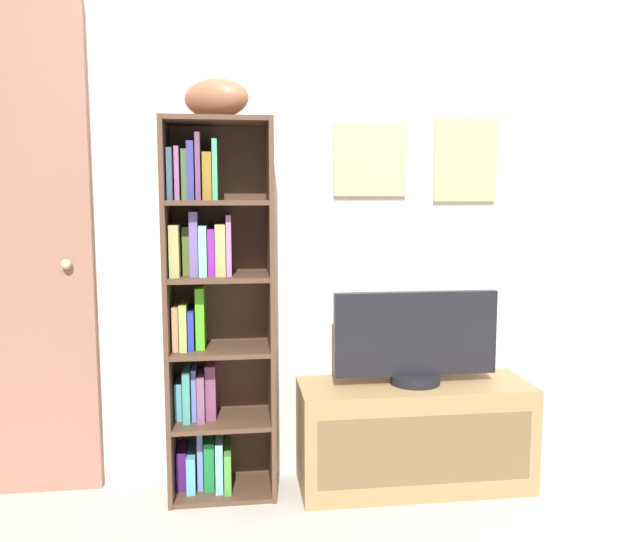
# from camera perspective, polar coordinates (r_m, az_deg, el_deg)

# --- Properties ---
(back_wall) EXTENTS (4.80, 0.08, 2.34)m
(back_wall) POSITION_cam_1_polar(r_m,az_deg,el_deg) (2.99, 5.12, 4.39)
(back_wall) COLOR silver
(back_wall) RESTS_ON ground
(bookshelf) EXTENTS (0.45, 0.29, 1.60)m
(bookshelf) POSITION_cam_1_polar(r_m,az_deg,el_deg) (2.81, -9.64, -3.50)
(bookshelf) COLOR #4B3425
(bookshelf) RESTS_ON ground
(football) EXTENTS (0.32, 0.27, 0.16)m
(football) POSITION_cam_1_polar(r_m,az_deg,el_deg) (2.76, -9.11, 14.77)
(football) COLOR brown
(football) RESTS_ON bookshelf
(tv_stand) EXTENTS (1.02, 0.38, 0.47)m
(tv_stand) POSITION_cam_1_polar(r_m,az_deg,el_deg) (3.00, 8.28, -14.04)
(tv_stand) COLOR olive
(tv_stand) RESTS_ON ground
(television) EXTENTS (0.72, 0.22, 0.41)m
(television) POSITION_cam_1_polar(r_m,az_deg,el_deg) (2.87, 8.42, -5.92)
(television) COLOR black
(television) RESTS_ON tv_stand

